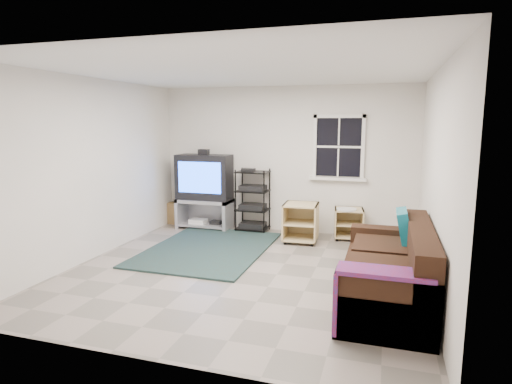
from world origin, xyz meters
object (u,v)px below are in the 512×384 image
(av_rack, at_px, (253,204))
(sofa, at_px, (391,273))
(tv_unit, at_px, (205,185))
(side_table_right, at_px, (348,221))
(side_table_left, at_px, (301,221))

(av_rack, distance_m, sofa, 3.50)
(tv_unit, xyz_separation_m, av_rack, (0.93, 0.05, -0.32))
(side_table_right, xyz_separation_m, sofa, (0.68, -2.54, 0.03))
(tv_unit, distance_m, side_table_right, 2.69)
(av_rack, xyz_separation_m, side_table_left, (0.98, -0.41, -0.15))
(tv_unit, bearing_deg, side_table_left, -10.96)
(av_rack, height_order, side_table_left, av_rack)
(tv_unit, relative_size, side_table_right, 2.72)
(side_table_right, bearing_deg, sofa, -75.07)
(side_table_right, distance_m, sofa, 2.63)
(tv_unit, height_order, av_rack, tv_unit)
(tv_unit, bearing_deg, sofa, -37.03)
(tv_unit, relative_size, sofa, 0.72)
(tv_unit, height_order, side_table_left, tv_unit)
(av_rack, xyz_separation_m, sofa, (2.39, -2.55, -0.16))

